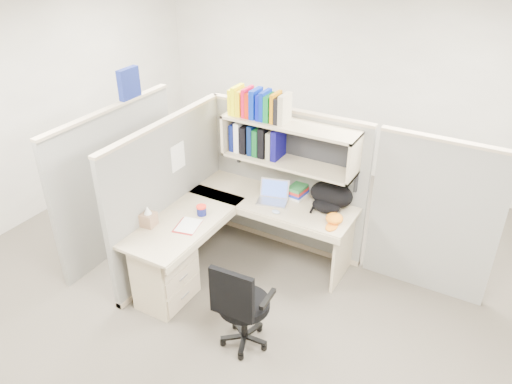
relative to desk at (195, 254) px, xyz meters
The scene contains 14 objects.
ground 0.66m from the desk, 35.01° to the left, with size 6.00×6.00×0.00m, color #3B342E.
room_shell 1.28m from the desk, 35.01° to the left, with size 6.00×6.00×6.00m.
cubicle 0.88m from the desk, 86.86° to the left, with size 3.79×1.84×1.95m.
desk is the anchor object (origin of this frame).
laptop 1.00m from the desk, 62.61° to the left, with size 0.30×0.30×0.22m, color #B1B1B5, non-canonical shape.
backpack 1.45m from the desk, 45.46° to the left, with size 0.44×0.34×0.26m, color black, non-canonical shape.
orange_cap 1.40m from the desk, 34.47° to the left, with size 0.17×0.20×0.09m, color orange, non-canonical shape.
snack_canister 0.44m from the desk, 106.18° to the left, with size 0.10×0.10×0.10m.
tissue_box 0.58m from the desk, 159.72° to the right, with size 0.13×0.13×0.21m, color #9C7658, non-canonical shape.
mouse 0.90m from the desk, 49.21° to the left, with size 0.09×0.06×0.03m, color #93ABD0.
paper_cup 1.16m from the desk, 68.14° to the left, with size 0.07×0.07×0.10m, color silver.
book_stack 1.27m from the desk, 60.88° to the left, with size 0.18×0.24×0.12m, color gray, non-canonical shape.
loose_paper 0.30m from the desk, 154.32° to the left, with size 0.19×0.26×0.00m, color white, non-canonical shape.
task_chair 0.91m from the desk, 28.20° to the right, with size 0.50×0.46×0.94m.
Camera 1 is at (2.05, -3.41, 3.38)m, focal length 35.00 mm.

